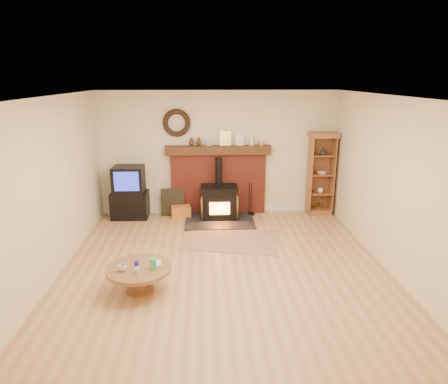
{
  "coord_description": "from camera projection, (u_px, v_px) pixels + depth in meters",
  "views": [
    {
      "loc": [
        -0.28,
        -5.58,
        2.86
      ],
      "look_at": [
        0.04,
        1.0,
        0.95
      ],
      "focal_mm": 32.0,
      "sensor_mm": 36.0,
      "label": 1
    }
  ],
  "objects": [
    {
      "name": "wood_stove",
      "position": [
        219.0,
        203.0,
        8.25
      ],
      "size": [
        1.4,
        1.0,
        1.26
      ],
      "color": "black",
      "rests_on": "ground"
    },
    {
      "name": "ground",
      "position": [
        225.0,
        269.0,
        6.16
      ],
      "size": [
        5.5,
        5.5,
        0.0
      ],
      "primitive_type": "plane",
      "color": "#B87F4D",
      "rests_on": "ground"
    },
    {
      "name": "tv_unit",
      "position": [
        130.0,
        193.0,
        8.3
      ],
      "size": [
        0.76,
        0.54,
        1.1
      ],
      "color": "black",
      "rests_on": "ground"
    },
    {
      "name": "fire_tools",
      "position": [
        251.0,
        210.0,
        8.56
      ],
      "size": [
        0.16,
        0.16,
        0.7
      ],
      "color": "black",
      "rests_on": "ground"
    },
    {
      "name": "firelog_box",
      "position": [
        181.0,
        212.0,
        8.39
      ],
      "size": [
        0.43,
        0.32,
        0.25
      ],
      "primitive_type": "cube",
      "rotation": [
        0.0,
        0.0,
        0.19
      ],
      "color": "yellow",
      "rests_on": "ground"
    },
    {
      "name": "coffee_table",
      "position": [
        139.0,
        272.0,
        5.42
      ],
      "size": [
        0.88,
        0.88,
        0.54
      ],
      "color": "brown",
      "rests_on": "ground"
    },
    {
      "name": "area_rug",
      "position": [
        232.0,
        239.0,
        7.28
      ],
      "size": [
        1.93,
        1.52,
        0.01
      ],
      "primitive_type": "cube",
      "rotation": [
        0.0,
        0.0,
        -0.22
      ],
      "color": "brown",
      "rests_on": "ground"
    },
    {
      "name": "curio_cabinet",
      "position": [
        321.0,
        173.0,
        8.47
      ],
      "size": [
        0.57,
        0.41,
        1.76
      ],
      "color": "brown",
      "rests_on": "ground"
    },
    {
      "name": "leaning_painting",
      "position": [
        172.0,
        202.0,
        8.48
      ],
      "size": [
        0.48,
        0.13,
        0.58
      ],
      "primitive_type": "cube",
      "rotation": [
        -0.17,
        0.0,
        0.0
      ],
      "color": "black",
      "rests_on": "ground"
    },
    {
      "name": "chimney_breast",
      "position": [
        218.0,
        177.0,
        8.5
      ],
      "size": [
        2.2,
        0.22,
        1.78
      ],
      "color": "#9C3727",
      "rests_on": "ground"
    },
    {
      "name": "room_shell",
      "position": [
        223.0,
        159.0,
        5.78
      ],
      "size": [
        5.02,
        5.52,
        2.61
      ],
      "color": "beige",
      "rests_on": "ground"
    }
  ]
}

